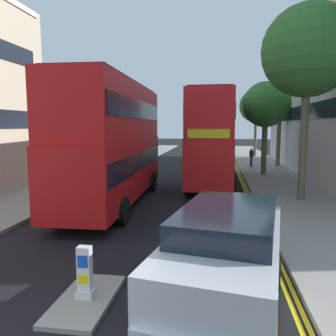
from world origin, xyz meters
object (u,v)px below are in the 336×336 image
(double_decker_bus_oncoming, at_px, (213,136))
(pedestrian_far, at_px, (251,157))
(taxi_minivan, at_px, (225,265))
(double_decker_bus_away, at_px, (114,140))
(keep_left_bollard, at_px, (85,274))

(double_decker_bus_oncoming, xyz_separation_m, pedestrian_far, (3.21, 8.15, -2.04))
(taxi_minivan, relative_size, pedestrian_far, 3.13)
(double_decker_bus_away, xyz_separation_m, pedestrian_far, (7.65, 14.49, -2.04))
(keep_left_bollard, xyz_separation_m, taxi_minivan, (2.87, -0.16, 0.46))
(taxi_minivan, bearing_deg, keep_left_bollard, 176.89)
(taxi_minivan, distance_m, pedestrian_far, 23.59)
(keep_left_bollard, relative_size, pedestrian_far, 0.69)
(double_decker_bus_away, relative_size, pedestrian_far, 6.71)
(double_decker_bus_away, height_order, double_decker_bus_oncoming, same)
(keep_left_bollard, xyz_separation_m, double_decker_bus_oncoming, (2.34, 15.13, 2.42))
(keep_left_bollard, xyz_separation_m, pedestrian_far, (5.55, 23.28, 0.38))
(double_decker_bus_oncoming, height_order, taxi_minivan, double_decker_bus_oncoming)
(double_decker_bus_away, distance_m, taxi_minivan, 10.42)
(keep_left_bollard, relative_size, taxi_minivan, 0.22)
(keep_left_bollard, height_order, double_decker_bus_away, double_decker_bus_away)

